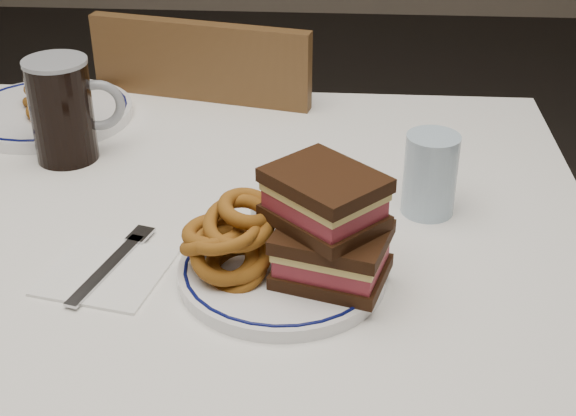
# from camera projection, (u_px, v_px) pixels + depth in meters

# --- Properties ---
(dining_table) EXTENTS (1.27, 0.87, 0.75)m
(dining_table) POSITION_uv_depth(u_px,v_px,m) (151.00, 262.00, 1.20)
(dining_table) COLOR white
(dining_table) RESTS_ON floor
(chair_far) EXTENTS (0.49, 0.49, 0.89)m
(chair_far) POSITION_uv_depth(u_px,v_px,m) (229.00, 195.00, 1.70)
(chair_far) COLOR #492F17
(chair_far) RESTS_ON floor
(main_plate) EXTENTS (0.25, 0.25, 0.02)m
(main_plate) POSITION_uv_depth(u_px,v_px,m) (282.00, 270.00, 0.98)
(main_plate) COLOR white
(main_plate) RESTS_ON dining_table
(reuben_sandwich) EXTENTS (0.17, 0.16, 0.13)m
(reuben_sandwich) POSITION_uv_depth(u_px,v_px,m) (328.00, 227.00, 0.93)
(reuben_sandwich) COLOR black
(reuben_sandwich) RESTS_ON main_plate
(onion_rings_main) EXTENTS (0.12, 0.12, 0.11)m
(onion_rings_main) POSITION_uv_depth(u_px,v_px,m) (230.00, 240.00, 0.95)
(onion_rings_main) COLOR brown
(onion_rings_main) RESTS_ON main_plate
(ketchup_ramekin) EXTENTS (0.05, 0.05, 0.03)m
(ketchup_ramekin) POSITION_uv_depth(u_px,v_px,m) (271.00, 211.00, 1.05)
(ketchup_ramekin) COLOR white
(ketchup_ramekin) RESTS_ON main_plate
(beer_mug) EXTENTS (0.14, 0.10, 0.16)m
(beer_mug) POSITION_uv_depth(u_px,v_px,m) (64.00, 109.00, 1.22)
(beer_mug) COLOR black
(beer_mug) RESTS_ON dining_table
(water_glass) EXTENTS (0.07, 0.07, 0.12)m
(water_glass) POSITION_uv_depth(u_px,v_px,m) (430.00, 174.00, 1.09)
(water_glass) COLOR #ABC6DC
(water_glass) RESTS_ON dining_table
(far_plate) EXTENTS (0.29, 0.29, 0.02)m
(far_plate) POSITION_uv_depth(u_px,v_px,m) (48.00, 112.00, 1.39)
(far_plate) COLOR white
(far_plate) RESTS_ON dining_table
(onion_rings_far) EXTENTS (0.11, 0.14, 0.06)m
(onion_rings_far) POSITION_uv_depth(u_px,v_px,m) (48.00, 97.00, 1.38)
(onion_rings_far) COLOR brown
(onion_rings_far) RESTS_ON far_plate
(napkin_fork) EXTENTS (0.17, 0.19, 0.01)m
(napkin_fork) POSITION_uv_depth(u_px,v_px,m) (108.00, 270.00, 0.99)
(napkin_fork) COLOR white
(napkin_fork) RESTS_ON dining_table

